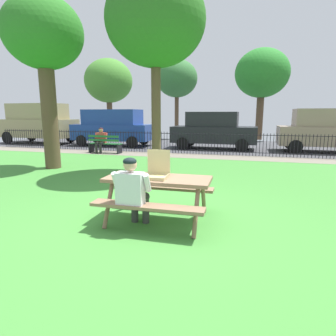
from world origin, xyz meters
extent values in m
cube|color=#438C38|center=(0.00, 2.17, -0.01)|extent=(28.00, 12.35, 0.02)
cube|color=gray|center=(0.00, 7.65, 0.00)|extent=(28.00, 1.40, 0.01)
cube|color=#424247|center=(0.00, 12.07, -0.01)|extent=(28.00, 7.45, 0.01)
cube|color=#89684F|center=(0.11, -0.14, 0.74)|extent=(1.81, 0.78, 0.06)
cube|color=#89684F|center=(0.12, -0.74, 0.44)|extent=(1.80, 0.30, 0.05)
cube|color=#89684F|center=(0.10, 0.46, 0.44)|extent=(1.80, 0.30, 0.05)
cylinder|color=#89684F|center=(-0.63, -0.57, 0.35)|extent=(0.08, 0.43, 0.74)
cylinder|color=#89684F|center=(-0.64, 0.26, 0.35)|extent=(0.08, 0.43, 0.74)
cylinder|color=#89684F|center=(0.85, -0.55, 0.35)|extent=(0.08, 0.43, 0.74)
cylinder|color=#89684F|center=(0.84, 0.28, 0.35)|extent=(0.08, 0.43, 0.74)
cube|color=tan|center=(0.09, -0.22, 0.78)|extent=(0.41, 0.41, 0.01)
cube|color=silver|center=(0.09, -0.22, 0.78)|extent=(0.38, 0.38, 0.00)
cube|color=tan|center=(0.09, -0.42, 0.80)|extent=(0.41, 0.02, 0.04)
cube|color=tan|center=(0.08, -0.02, 0.80)|extent=(0.41, 0.02, 0.04)
cube|color=tan|center=(-0.11, -0.23, 0.80)|extent=(0.02, 0.41, 0.04)
cube|color=tan|center=(0.29, -0.22, 0.80)|extent=(0.02, 0.41, 0.04)
cube|color=tan|center=(0.08, -0.01, 1.03)|extent=(0.41, 0.03, 0.41)
cylinder|color=tan|center=(0.09, -0.22, 0.79)|extent=(0.35, 0.35, 0.01)
cylinder|color=#F3D27B|center=(0.09, -0.22, 0.80)|extent=(0.32, 0.32, 0.00)
pyramid|color=#EAC348|center=(-0.50, -0.18, 0.78)|extent=(0.29, 0.27, 0.01)
cube|color=tan|center=(-0.40, -0.25, 0.78)|extent=(0.12, 0.16, 0.02)
cylinder|color=#3A3A3A|center=(-0.25, -0.33, 0.22)|extent=(0.12, 0.12, 0.44)
cylinder|color=#3A3A3A|center=(-0.25, -0.54, 0.47)|extent=(0.16, 0.42, 0.15)
cylinder|color=#3A3A3A|center=(-0.05, -0.33, 0.22)|extent=(0.12, 0.12, 0.44)
cylinder|color=#3A3A3A|center=(-0.05, -0.54, 0.47)|extent=(0.16, 0.42, 0.15)
cube|color=silver|center=(-0.15, -0.75, 0.70)|extent=(0.42, 0.23, 0.52)
cylinder|color=silver|center=(-0.41, -0.70, 0.80)|extent=(0.09, 0.21, 0.31)
cylinder|color=silver|center=(0.11, -0.69, 0.80)|extent=(0.09, 0.21, 0.31)
sphere|color=tan|center=(-0.15, -0.73, 1.08)|extent=(0.21, 0.21, 0.21)
ellipsoid|color=black|center=(-0.15, -0.74, 1.13)|extent=(0.21, 0.20, 0.12)
cylinder|color=black|center=(0.00, 8.35, 0.93)|extent=(23.18, 0.03, 0.03)
cylinder|color=black|center=(0.00, 8.35, 0.15)|extent=(23.18, 0.03, 0.03)
cylinder|color=black|center=(-11.52, 8.35, 0.50)|extent=(0.02, 0.02, 1.01)
cylinder|color=black|center=(-11.38, 8.35, 0.50)|extent=(0.02, 0.02, 1.01)
cylinder|color=black|center=(-11.24, 8.35, 0.50)|extent=(0.02, 0.02, 1.01)
cylinder|color=black|center=(-11.10, 8.35, 0.50)|extent=(0.02, 0.02, 1.01)
cylinder|color=black|center=(-10.96, 8.35, 0.50)|extent=(0.02, 0.02, 1.01)
cylinder|color=black|center=(-10.82, 8.35, 0.50)|extent=(0.02, 0.02, 1.01)
cylinder|color=black|center=(-10.68, 8.35, 0.50)|extent=(0.02, 0.02, 1.01)
cylinder|color=black|center=(-10.54, 8.35, 0.50)|extent=(0.02, 0.02, 1.01)
cylinder|color=black|center=(-10.40, 8.35, 0.50)|extent=(0.02, 0.02, 1.01)
cylinder|color=black|center=(-10.26, 8.35, 0.50)|extent=(0.02, 0.02, 1.01)
cylinder|color=black|center=(-10.12, 8.35, 0.50)|extent=(0.02, 0.02, 1.01)
cylinder|color=black|center=(-9.98, 8.35, 0.50)|extent=(0.02, 0.02, 1.01)
cylinder|color=black|center=(-9.84, 8.35, 0.50)|extent=(0.02, 0.02, 1.01)
cylinder|color=black|center=(-9.69, 8.35, 0.50)|extent=(0.02, 0.02, 1.01)
cylinder|color=black|center=(-9.55, 8.35, 0.50)|extent=(0.02, 0.02, 1.01)
cylinder|color=black|center=(-9.41, 8.35, 0.50)|extent=(0.02, 0.02, 1.01)
cylinder|color=black|center=(-9.27, 8.35, 0.50)|extent=(0.02, 0.02, 1.01)
cylinder|color=black|center=(-9.13, 8.35, 0.50)|extent=(0.02, 0.02, 1.01)
cylinder|color=black|center=(-8.99, 8.35, 0.50)|extent=(0.02, 0.02, 1.01)
cylinder|color=black|center=(-8.85, 8.35, 0.50)|extent=(0.02, 0.02, 1.01)
cylinder|color=black|center=(-8.71, 8.35, 0.50)|extent=(0.02, 0.02, 1.01)
cylinder|color=black|center=(-8.57, 8.35, 0.50)|extent=(0.02, 0.02, 1.01)
cylinder|color=black|center=(-8.43, 8.35, 0.50)|extent=(0.02, 0.02, 1.01)
cylinder|color=black|center=(-8.29, 8.35, 0.50)|extent=(0.02, 0.02, 1.01)
cylinder|color=black|center=(-8.15, 8.35, 0.50)|extent=(0.02, 0.02, 1.01)
cylinder|color=black|center=(-8.01, 8.35, 0.50)|extent=(0.02, 0.02, 1.01)
cylinder|color=black|center=(-7.87, 8.35, 0.50)|extent=(0.02, 0.02, 1.01)
cylinder|color=black|center=(-7.73, 8.35, 0.50)|extent=(0.02, 0.02, 1.01)
cylinder|color=black|center=(-7.59, 8.35, 0.50)|extent=(0.02, 0.02, 1.01)
cylinder|color=black|center=(-7.45, 8.35, 0.50)|extent=(0.02, 0.02, 1.01)
cylinder|color=black|center=(-7.31, 8.35, 0.50)|extent=(0.02, 0.02, 1.01)
cylinder|color=black|center=(-7.17, 8.35, 0.50)|extent=(0.02, 0.02, 1.01)
cylinder|color=black|center=(-7.03, 8.35, 0.50)|extent=(0.02, 0.02, 1.01)
cylinder|color=black|center=(-6.88, 8.35, 0.50)|extent=(0.02, 0.02, 1.01)
cylinder|color=black|center=(-6.74, 8.35, 0.50)|extent=(0.02, 0.02, 1.01)
cylinder|color=black|center=(-6.60, 8.35, 0.50)|extent=(0.02, 0.02, 1.01)
cylinder|color=black|center=(-6.46, 8.35, 0.50)|extent=(0.02, 0.02, 1.01)
cylinder|color=black|center=(-6.32, 8.35, 0.50)|extent=(0.02, 0.02, 1.01)
cylinder|color=black|center=(-6.18, 8.35, 0.50)|extent=(0.02, 0.02, 1.01)
cylinder|color=black|center=(-6.04, 8.35, 0.50)|extent=(0.02, 0.02, 1.01)
cylinder|color=black|center=(-5.90, 8.35, 0.50)|extent=(0.02, 0.02, 1.01)
cylinder|color=black|center=(-5.76, 8.35, 0.50)|extent=(0.02, 0.02, 1.01)
cylinder|color=black|center=(-5.62, 8.35, 0.50)|extent=(0.02, 0.02, 1.01)
cylinder|color=black|center=(-5.48, 8.35, 0.50)|extent=(0.02, 0.02, 1.01)
cylinder|color=black|center=(-5.34, 8.35, 0.50)|extent=(0.02, 0.02, 1.01)
cylinder|color=black|center=(-5.20, 8.35, 0.50)|extent=(0.02, 0.02, 1.01)
cylinder|color=black|center=(-5.06, 8.35, 0.50)|extent=(0.02, 0.02, 1.01)
cylinder|color=black|center=(-4.92, 8.35, 0.50)|extent=(0.02, 0.02, 1.01)
cylinder|color=black|center=(-4.78, 8.35, 0.50)|extent=(0.02, 0.02, 1.01)
cylinder|color=black|center=(-4.64, 8.35, 0.50)|extent=(0.02, 0.02, 1.01)
cylinder|color=black|center=(-4.50, 8.35, 0.50)|extent=(0.02, 0.02, 1.01)
cylinder|color=black|center=(-4.36, 8.35, 0.50)|extent=(0.02, 0.02, 1.01)
cylinder|color=black|center=(-4.22, 8.35, 0.50)|extent=(0.02, 0.02, 1.01)
cylinder|color=black|center=(-4.07, 8.35, 0.50)|extent=(0.02, 0.02, 1.01)
cylinder|color=black|center=(-3.93, 8.35, 0.50)|extent=(0.02, 0.02, 1.01)
cylinder|color=black|center=(-3.79, 8.35, 0.50)|extent=(0.02, 0.02, 1.01)
cylinder|color=black|center=(-3.65, 8.35, 0.50)|extent=(0.02, 0.02, 1.01)
cylinder|color=black|center=(-3.51, 8.35, 0.50)|extent=(0.02, 0.02, 1.01)
cylinder|color=black|center=(-3.37, 8.35, 0.50)|extent=(0.02, 0.02, 1.01)
cylinder|color=black|center=(-3.23, 8.35, 0.50)|extent=(0.02, 0.02, 1.01)
cylinder|color=black|center=(-3.09, 8.35, 0.50)|extent=(0.02, 0.02, 1.01)
cylinder|color=black|center=(-2.95, 8.35, 0.50)|extent=(0.02, 0.02, 1.01)
cylinder|color=black|center=(-2.81, 8.35, 0.50)|extent=(0.02, 0.02, 1.01)
cylinder|color=black|center=(-2.67, 8.35, 0.50)|extent=(0.02, 0.02, 1.01)
cylinder|color=black|center=(-2.53, 8.35, 0.50)|extent=(0.02, 0.02, 1.01)
cylinder|color=black|center=(-2.39, 8.35, 0.50)|extent=(0.02, 0.02, 1.01)
cylinder|color=black|center=(-2.25, 8.35, 0.50)|extent=(0.02, 0.02, 1.01)
cylinder|color=black|center=(-2.11, 8.35, 0.50)|extent=(0.02, 0.02, 1.01)
cylinder|color=black|center=(-1.97, 8.35, 0.50)|extent=(0.02, 0.02, 1.01)
cylinder|color=black|center=(-1.83, 8.35, 0.50)|extent=(0.02, 0.02, 1.01)
cylinder|color=black|center=(-1.69, 8.35, 0.50)|extent=(0.02, 0.02, 1.01)
cylinder|color=black|center=(-1.55, 8.35, 0.50)|extent=(0.02, 0.02, 1.01)
cylinder|color=black|center=(-1.41, 8.35, 0.50)|extent=(0.02, 0.02, 1.01)
cylinder|color=black|center=(-1.26, 8.35, 0.50)|extent=(0.02, 0.02, 1.01)
cylinder|color=black|center=(-1.12, 8.35, 0.50)|extent=(0.02, 0.02, 1.01)
cylinder|color=black|center=(-0.98, 8.35, 0.50)|extent=(0.02, 0.02, 1.01)
cylinder|color=black|center=(-0.84, 8.35, 0.50)|extent=(0.02, 0.02, 1.01)
cylinder|color=black|center=(-0.70, 8.35, 0.50)|extent=(0.02, 0.02, 1.01)
cylinder|color=black|center=(-0.56, 8.35, 0.50)|extent=(0.02, 0.02, 1.01)
cylinder|color=black|center=(-0.42, 8.35, 0.50)|extent=(0.02, 0.02, 1.01)
cylinder|color=black|center=(-0.28, 8.35, 0.50)|extent=(0.02, 0.02, 1.01)
cylinder|color=black|center=(-0.14, 8.35, 0.50)|extent=(0.02, 0.02, 1.01)
cylinder|color=black|center=(0.00, 8.35, 0.50)|extent=(0.02, 0.02, 1.01)
cylinder|color=black|center=(0.14, 8.35, 0.50)|extent=(0.02, 0.02, 1.01)
cylinder|color=black|center=(0.28, 8.35, 0.50)|extent=(0.02, 0.02, 1.01)
cylinder|color=black|center=(0.42, 8.35, 0.50)|extent=(0.02, 0.02, 1.01)
cylinder|color=black|center=(0.56, 8.35, 0.50)|extent=(0.02, 0.02, 1.01)
cylinder|color=black|center=(0.70, 8.35, 0.50)|extent=(0.02, 0.02, 1.01)
cylinder|color=black|center=(0.84, 8.35, 0.50)|extent=(0.02, 0.02, 1.01)
cylinder|color=black|center=(0.98, 8.35, 0.50)|extent=(0.02, 0.02, 1.01)
cylinder|color=black|center=(1.12, 8.35, 0.50)|extent=(0.02, 0.02, 1.01)
cylinder|color=black|center=(1.26, 8.35, 0.50)|extent=(0.02, 0.02, 1.01)
cylinder|color=black|center=(1.41, 8.35, 0.50)|extent=(0.02, 0.02, 1.01)
cylinder|color=black|center=(1.55, 8.35, 0.50)|extent=(0.02, 0.02, 1.01)
cylinder|color=black|center=(1.69, 8.35, 0.50)|extent=(0.02, 0.02, 1.01)
cylinder|color=black|center=(1.83, 8.35, 0.50)|extent=(0.02, 0.02, 1.01)
cylinder|color=black|center=(1.97, 8.35, 0.50)|extent=(0.02, 0.02, 1.01)
cylinder|color=black|center=(2.11, 8.35, 0.50)|extent=(0.02, 0.02, 1.01)
cylinder|color=black|center=(2.25, 8.35, 0.50)|extent=(0.02, 0.02, 1.01)
cylinder|color=black|center=(2.39, 8.35, 0.50)|extent=(0.02, 0.02, 1.01)
cylinder|color=black|center=(2.53, 8.35, 0.50)|extent=(0.02, 0.02, 1.01)
cylinder|color=black|center=(2.67, 8.35, 0.50)|extent=(0.02, 0.02, 1.01)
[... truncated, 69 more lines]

